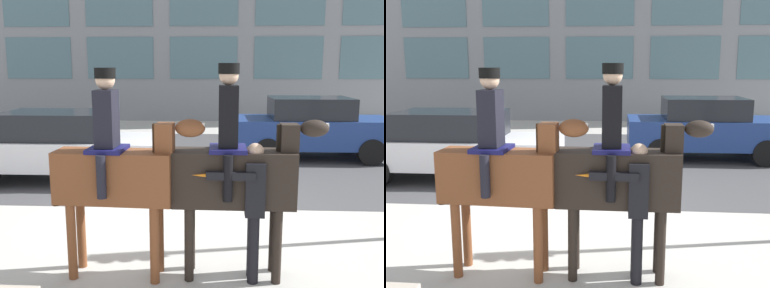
# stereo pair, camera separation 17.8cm
# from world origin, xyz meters

# --- Properties ---
(ground_plane) EXTENTS (80.00, 80.00, 0.00)m
(ground_plane) POSITION_xyz_m (0.00, 0.00, 0.00)
(ground_plane) COLOR #B2AFA8
(road_surface) EXTENTS (21.53, 8.50, 0.01)m
(road_surface) POSITION_xyz_m (0.00, 4.75, 0.00)
(road_surface) COLOR #444447
(road_surface) RESTS_ON ground_plane
(mounted_horse_lead) EXTENTS (1.85, 0.65, 2.49)m
(mounted_horse_lead) POSITION_xyz_m (-0.63, -1.99, 1.31)
(mounted_horse_lead) COLOR brown
(mounted_horse_lead) RESTS_ON ground_plane
(mounted_horse_companion) EXTENTS (1.86, 0.65, 2.55)m
(mounted_horse_companion) POSITION_xyz_m (0.76, -1.94, 1.30)
(mounted_horse_companion) COLOR black
(mounted_horse_companion) RESTS_ON ground_plane
(pedestrian_bystander) EXTENTS (0.83, 0.43, 1.66)m
(pedestrian_bystander) POSITION_xyz_m (0.95, -2.04, 0.97)
(pedestrian_bystander) COLOR black
(pedestrian_bystander) RESTS_ON ground_plane
(street_car_near_lane) EXTENTS (4.67, 1.85, 1.53)m
(street_car_near_lane) POSITION_xyz_m (-2.86, 2.35, 0.79)
(street_car_near_lane) COLOR silver
(street_car_near_lane) RESTS_ON ground_plane
(street_car_far_lane) EXTENTS (4.24, 1.87, 1.68)m
(street_car_far_lane) POSITION_xyz_m (3.17, 4.93, 0.86)
(street_car_far_lane) COLOR navy
(street_car_far_lane) RESTS_ON ground_plane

